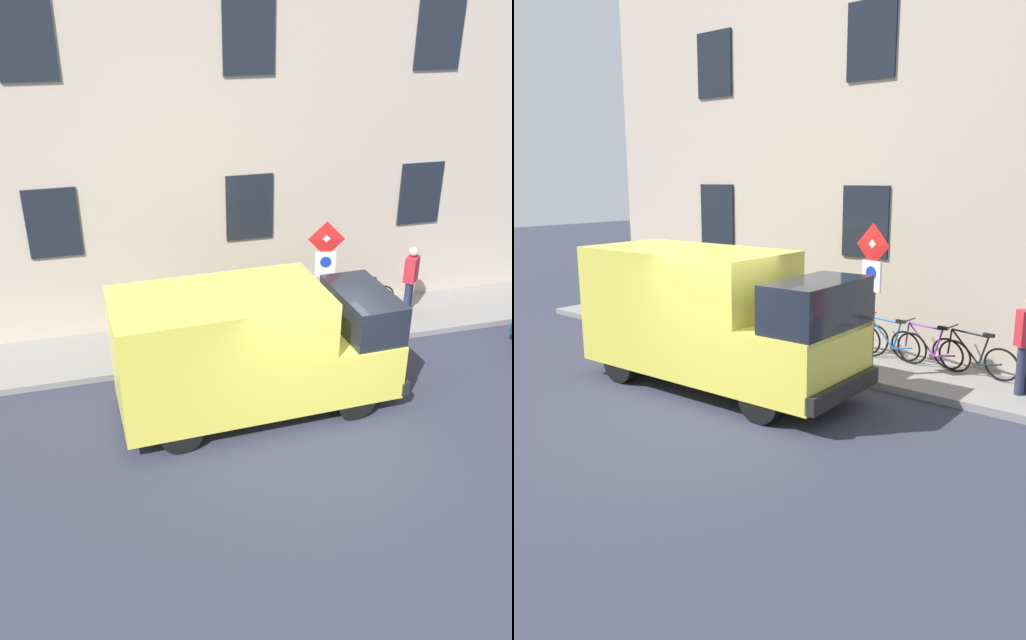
# 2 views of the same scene
# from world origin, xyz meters

# --- Properties ---
(ground_plane) EXTENTS (80.00, 80.00, 0.00)m
(ground_plane) POSITION_xyz_m (0.00, 0.00, 0.00)
(ground_plane) COLOR #2F3041
(sidewalk_slab) EXTENTS (1.99, 17.68, 0.14)m
(sidewalk_slab) POSITION_xyz_m (3.69, 0.00, 0.07)
(sidewalk_slab) COLOR gray
(sidewalk_slab) RESTS_ON ground_plane
(building_facade) EXTENTS (0.75, 15.68, 8.93)m
(building_facade) POSITION_xyz_m (5.03, 0.00, 4.47)
(building_facade) COLOR #BAAA98
(building_facade) RESTS_ON ground_plane
(sign_post_stacked) EXTENTS (0.20, 0.55, 2.72)m
(sign_post_stacked) POSITION_xyz_m (2.90, -1.21, 1.97)
(sign_post_stacked) COLOR #474C47
(sign_post_stacked) RESTS_ON sidewalk_slab
(delivery_van) EXTENTS (2.18, 5.40, 2.50)m
(delivery_van) POSITION_xyz_m (0.99, 0.93, 1.33)
(delivery_van) COLOR #DCD249
(delivery_van) RESTS_ON ground_plane
(bicycle_black) EXTENTS (0.46, 1.72, 0.89)m
(bicycle_black) POSITION_xyz_m (4.13, -2.71, 0.51)
(bicycle_black) COLOR black
(bicycle_black) RESTS_ON sidewalk_slab
(bicycle_purple) EXTENTS (0.46, 1.72, 0.89)m
(bicycle_purple) POSITION_xyz_m (4.13, -1.83, 0.51)
(bicycle_purple) COLOR black
(bicycle_purple) RESTS_ON sidewalk_slab
(bicycle_blue) EXTENTS (0.46, 1.71, 0.89)m
(bicycle_blue) POSITION_xyz_m (4.13, -0.95, 0.51)
(bicycle_blue) COLOR black
(bicycle_blue) RESTS_ON sidewalk_slab
(bicycle_red) EXTENTS (0.46, 1.72, 0.89)m
(bicycle_red) POSITION_xyz_m (4.13, -0.06, 0.51)
(bicycle_red) COLOR black
(bicycle_red) RESTS_ON sidewalk_slab
(litter_bin) EXTENTS (0.44, 0.44, 0.90)m
(litter_bin) POSITION_xyz_m (3.04, 0.84, 0.59)
(litter_bin) COLOR #2D5133
(litter_bin) RESTS_ON sidewalk_slab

